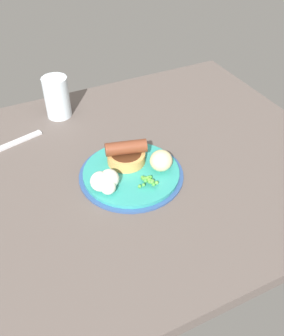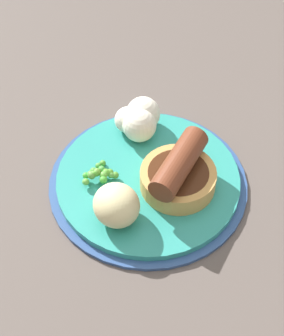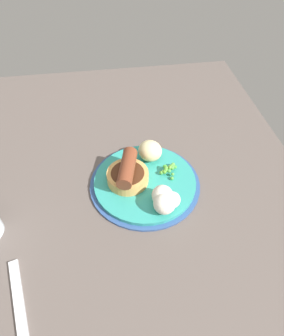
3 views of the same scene
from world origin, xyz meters
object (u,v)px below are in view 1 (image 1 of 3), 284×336
(cauliflower_floret, at_px, (105,181))
(fork, at_px, (9,145))
(sausage_pudding, at_px, (126,153))
(pea_pile, at_px, (149,180))
(dinner_plate, at_px, (131,174))
(potato_chunk_0, at_px, (161,161))
(drinking_glass, at_px, (57,97))

(cauliflower_floret, xyz_separation_m, fork, (0.16, -0.27, -0.03))
(sausage_pudding, relative_size, pea_pile, 2.26)
(dinner_plate, distance_m, cauliflower_floret, 0.08)
(cauliflower_floret, xyz_separation_m, potato_chunk_0, (-0.14, -0.01, 0.00))
(sausage_pudding, bearing_deg, cauliflower_floret, -123.81)
(drinking_glass, bearing_deg, dinner_plate, 103.15)
(drinking_glass, bearing_deg, potato_chunk_0, 112.23)
(dinner_plate, relative_size, drinking_glass, 2.09)
(pea_pile, relative_size, potato_chunk_0, 0.81)
(dinner_plate, bearing_deg, pea_pile, 105.76)
(potato_chunk_0, bearing_deg, drinking_glass, -67.77)
(fork, bearing_deg, potato_chunk_0, 124.35)
(cauliflower_floret, height_order, fork, cauliflower_floret)
(sausage_pudding, distance_m, fork, 0.31)
(pea_pile, height_order, fork, pea_pile)
(sausage_pudding, height_order, fork, sausage_pudding)
(pea_pile, distance_m, fork, 0.39)
(cauliflower_floret, height_order, drinking_glass, drinking_glass)
(cauliflower_floret, distance_m, fork, 0.31)
(potato_chunk_0, relative_size, fork, 0.31)
(fork, height_order, drinking_glass, drinking_glass)
(pea_pile, bearing_deg, cauliflower_floret, -17.42)
(drinking_glass, bearing_deg, sausage_pudding, 105.74)
(dinner_plate, relative_size, fork, 1.35)
(pea_pile, xyz_separation_m, drinking_glass, (0.09, -0.38, 0.03))
(dinner_plate, distance_m, potato_chunk_0, 0.08)
(pea_pile, distance_m, drinking_glass, 0.39)
(potato_chunk_0, bearing_deg, dinner_plate, -18.34)
(sausage_pudding, bearing_deg, pea_pile, -68.26)
(sausage_pudding, bearing_deg, potato_chunk_0, -30.41)
(pea_pile, bearing_deg, dinner_plate, -74.24)
(fork, xyz_separation_m, drinking_glass, (-0.16, -0.09, 0.05))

